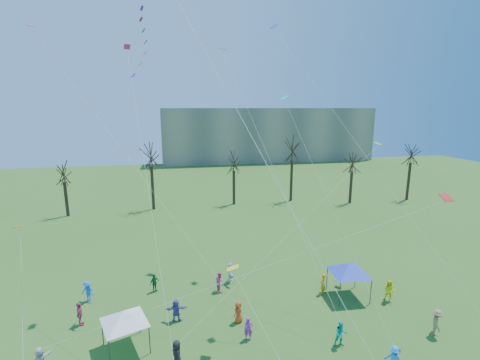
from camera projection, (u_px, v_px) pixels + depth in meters
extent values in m
cube|color=gray|center=(267.00, 134.00, 97.76)|extent=(60.00, 14.00, 15.00)
cylinder|color=black|center=(66.00, 199.00, 46.87)|extent=(0.44, 0.44, 4.90)
cylinder|color=black|center=(153.00, 188.00, 49.85)|extent=(0.44, 0.44, 6.55)
cylinder|color=black|center=(234.00, 188.00, 52.65)|extent=(0.44, 0.44, 5.41)
cylinder|color=black|center=(291.00, 180.00, 54.52)|extent=(0.44, 0.44, 6.83)
cylinder|color=black|center=(351.00, 187.00, 53.30)|extent=(0.44, 0.44, 5.32)
cylinder|color=black|center=(408.00, 181.00, 55.16)|extent=(0.44, 0.44, 6.28)
cylinder|color=white|center=(262.00, 157.00, 16.26)|extent=(0.02, 0.02, 24.62)
cylinder|color=#3F3F44|center=(110.00, 354.00, 19.41)|extent=(0.08, 0.08, 1.90)
cylinder|color=#3F3F44|center=(150.00, 340.00, 20.60)|extent=(0.08, 0.08, 1.90)
cylinder|color=#3F3F44|center=(102.00, 332.00, 21.38)|extent=(0.08, 0.08, 1.90)
cylinder|color=#3F3F44|center=(139.00, 320.00, 22.57)|extent=(0.08, 0.08, 1.90)
pyramid|color=white|center=(124.00, 316.00, 20.70)|extent=(3.40, 3.40, 0.81)
cylinder|color=#3F3F44|center=(340.00, 294.00, 25.54)|extent=(0.07, 0.07, 2.04)
cylinder|color=#3F3F44|center=(371.00, 292.00, 25.87)|extent=(0.07, 0.07, 2.04)
cylinder|color=#3F3F44|center=(327.00, 278.00, 27.99)|extent=(0.07, 0.07, 2.04)
cylinder|color=#3F3F44|center=(355.00, 276.00, 28.32)|extent=(0.07, 0.07, 2.04)
pyramid|color=blue|center=(349.00, 268.00, 26.62)|extent=(3.88, 3.88, 0.88)
imported|color=#1C8BE7|center=(394.00, 359.00, 19.18)|extent=(1.17, 1.22, 1.67)
imported|color=silver|center=(40.00, 360.00, 19.11)|extent=(1.35, 1.47, 1.64)
imported|color=black|center=(177.00, 354.00, 19.50)|extent=(0.76, 0.98, 1.76)
imported|color=purple|center=(248.00, 329.00, 21.91)|extent=(0.63, 0.48, 1.57)
imported|color=#0DB79E|center=(341.00, 334.00, 21.30)|extent=(0.92, 0.77, 1.70)
imported|color=#947B51|center=(437.00, 322.00, 22.34)|extent=(1.17, 1.36, 1.83)
imported|color=#CB436D|center=(80.00, 314.00, 23.36)|extent=(0.60, 1.05, 1.69)
imported|color=#5B50AD|center=(176.00, 310.00, 23.86)|extent=(1.55, 0.55, 1.65)
imported|color=#CF4419|center=(238.00, 312.00, 23.69)|extent=(0.93, 0.89, 1.61)
imported|color=#FFA00D|center=(323.00, 284.00, 27.33)|extent=(0.74, 0.76, 1.76)
imported|color=#FAFF1A|center=(389.00, 291.00, 26.18)|extent=(1.11, 1.12, 1.82)
imported|color=blue|center=(88.00, 291.00, 26.27)|extent=(1.26, 1.02, 1.70)
imported|color=#1A7736|center=(154.00, 283.00, 27.67)|extent=(0.93, 0.91, 1.56)
imported|color=silver|center=(231.00, 273.00, 29.12)|extent=(0.87, 1.78, 1.83)
imported|color=#EE4F85|center=(220.00, 282.00, 27.74)|extent=(0.79, 0.94, 1.70)
cube|color=orange|center=(20.00, 226.00, 17.37)|extent=(0.67, 0.80, 0.21)
cylinder|color=white|center=(22.00, 323.00, 15.65)|extent=(0.01, 0.01, 9.23)
cube|color=#D92480|center=(127.00, 47.00, 24.73)|extent=(0.57, 0.64, 0.30)
cylinder|color=white|center=(148.00, 185.00, 20.41)|extent=(0.01, 0.01, 22.48)
cube|color=yellow|center=(233.00, 268.00, 20.68)|extent=(0.84, 0.73, 0.30)
cylinder|color=white|center=(261.00, 324.00, 18.47)|extent=(0.01, 0.01, 7.19)
cube|color=#1AC5C6|center=(285.00, 98.00, 23.07)|extent=(0.72, 0.67, 0.31)
cylinder|color=white|center=(335.00, 213.00, 21.08)|extent=(0.01, 0.01, 16.73)
cube|color=blue|center=(274.00, 26.00, 30.71)|extent=(0.86, 0.84, 0.44)
cylinder|color=white|center=(363.00, 151.00, 24.77)|extent=(0.01, 0.01, 29.13)
cube|color=#B51617|center=(446.00, 197.00, 19.37)|extent=(0.64, 0.77, 0.31)
cylinder|color=white|center=(245.00, 274.00, 19.19)|extent=(0.01, 0.01, 24.93)
cube|color=#9ECD30|center=(378.00, 144.00, 29.29)|extent=(0.66, 0.72, 0.20)
cylinder|color=white|center=(298.00, 225.00, 24.35)|extent=(0.01, 0.01, 22.53)
cube|color=#B438C4|center=(30.00, 25.00, 25.71)|extent=(0.72, 0.75, 0.23)
cylinder|color=white|center=(130.00, 161.00, 23.76)|extent=(0.01, 0.01, 27.01)
cube|color=#F7B00D|center=(223.00, 49.00, 32.05)|extent=(0.86, 0.81, 0.20)
cylinder|color=white|center=(270.00, 160.00, 26.62)|extent=(0.01, 0.01, 25.53)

